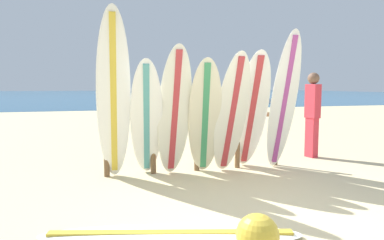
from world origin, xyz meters
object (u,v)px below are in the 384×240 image
Objects in this scene: surfboard_rack at (197,132)px; surfboard_leaning_right at (251,112)px; beachgoer_standing at (312,111)px; beach_ball at (257,235)px; surfboard_leaning_center at (205,118)px; surfboard_leaning_left at (147,120)px; surfboard_leaning_far_right at (283,102)px; surfboard_leaning_center_right at (231,114)px; surfboard_leaning_far_left at (113,97)px; surfboard_leaning_center_left at (174,112)px; surfboard_lying_on_sand at (171,235)px; small_boat_offshore at (255,99)px.

surfboard_rack is 1.54× the size of surfboard_leaning_right.
surfboard_leaning_right reaches higher than beachgoer_standing.
surfboard_leaning_center is at bearing 81.54° from beach_ball.
surfboard_leaning_left is 0.99× the size of surfboard_leaning_center.
beach_ball is at bearing -123.89° from surfboard_leaning_far_right.
surfboard_leaning_center_right is at bearing 72.50° from beach_ball.
beach_ball is at bearing -130.02° from beachgoer_standing.
beachgoer_standing is at bearing 9.88° from surfboard_rack.
surfboard_leaning_center is 2.70m from beachgoer_standing.
surfboard_leaning_far_left reaches higher than surfboard_leaning_center.
surfboard_leaning_far_left is 0.62m from surfboard_leaning_left.
surfboard_leaning_center_left reaches higher than surfboard_leaning_center.
surfboard_leaning_far_right is 0.91× the size of surfboard_lying_on_sand.
surfboard_leaning_far_left is 2.30m from surfboard_leaning_right.
surfboard_leaning_far_right is at bearing -115.00° from small_boat_offshore.
surfboard_leaning_center_left is at bearing -7.27° from surfboard_leaning_left.
surfboard_leaning_center_left reaches higher than surfboard_rack.
surfboard_lying_on_sand is at bearing -138.95° from surfboard_leaning_far_right.
beach_ball is (-12.38, -25.38, -0.07)m from small_boat_offshore.
beachgoer_standing is (2.59, 0.45, 0.28)m from surfboard_rack.
surfboard_leaning_left reaches higher than beach_ball.
surfboard_rack is 1.56× the size of surfboard_leaning_center_right.
surfboard_rack is 1.49× the size of surfboard_leaning_center_left.
surfboard_leaning_far_left is at bearing 178.05° from surfboard_leaning_far_right.
surfboard_leaning_center is 0.44m from surfboard_leaning_center_right.
surfboard_lying_on_sand is 0.85m from beach_ball.
surfboard_leaning_center_left is 0.81× the size of surfboard_lying_on_sand.
surfboard_leaning_right is 1.87m from beachgoer_standing.
small_boat_offshore is (11.98, 22.68, -0.69)m from surfboard_leaning_center.
surfboard_rack is at bearing 136.63° from surfboard_leaning_center_right.
surfboard_leaning_center_right reaches higher than surfboard_leaning_left.
beachgoer_standing is at bearing 22.51° from surfboard_leaning_center_right.
surfboard_rack is 0.47m from surfboard_leaning_center.
surfboard_lying_on_sand is at bearing -115.79° from surfboard_leaning_center.
surfboard_leaning_far_right is at bearing -15.39° from surfboard_leaning_right.
surfboard_leaning_far_right reaches higher than surfboard_leaning_right.
surfboard_lying_on_sand is (0.38, -2.21, -1.26)m from surfboard_leaning_far_left.
surfboard_rack is at bearing 93.58° from surfboard_leaning_center.
surfboard_leaning_far_left is 1.29× the size of surfboard_leaning_center_right.
beach_ball is (-1.26, -2.79, -0.83)m from surfboard_leaning_right.
surfboard_leaning_far_left is 4.09m from beachgoer_standing.
small_boat_offshore is at bearing 65.00° from surfboard_leaning_far_right.
small_boat_offshore is (12.91, 22.57, -0.68)m from surfboard_leaning_left.
surfboard_rack is 1.55m from surfboard_leaning_far_right.
surfboard_leaning_far_left is 1.09× the size of surfboard_leaning_far_right.
surfboard_leaning_center_left is at bearing 176.67° from surfboard_leaning_far_right.
surfboard_rack is 3.15m from beach_ball.
surfboard_leaning_far_right reaches higher than surfboard_leaning_center_right.
small_boat_offshore is at bearing 61.70° from surfboard_rack.
small_boat_offshore is (11.13, 22.59, -0.76)m from surfboard_leaning_right.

